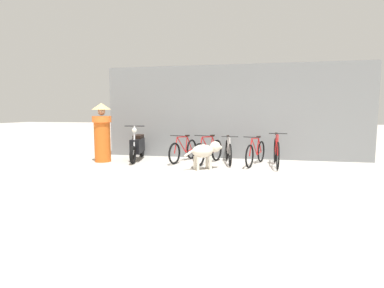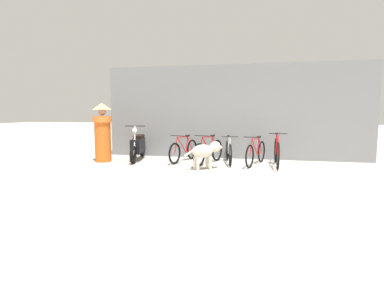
% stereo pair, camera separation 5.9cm
% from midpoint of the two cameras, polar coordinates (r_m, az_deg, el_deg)
% --- Properties ---
extents(ground_plane, '(60.00, 60.00, 0.00)m').
position_cam_midpoint_polar(ground_plane, '(6.41, 5.41, -7.16)').
color(ground_plane, '#ADA89E').
extents(shop_wall_back, '(8.22, 0.20, 2.92)m').
position_cam_midpoint_polar(shop_wall_back, '(9.52, 7.61, 6.05)').
color(shop_wall_back, slate).
rests_on(shop_wall_back, ground).
extents(bicycle_0, '(0.58, 1.61, 0.80)m').
position_cam_midpoint_polar(bicycle_0, '(8.86, -1.82, -1.25)').
color(bicycle_0, black).
rests_on(bicycle_0, ground).
extents(bicycle_1, '(0.65, 1.66, 0.84)m').
position_cam_midpoint_polar(bicycle_1, '(8.50, 2.94, -1.48)').
color(bicycle_1, black).
rests_on(bicycle_1, ground).
extents(bicycle_2, '(0.46, 1.67, 0.80)m').
position_cam_midpoint_polar(bicycle_2, '(8.68, 6.76, -1.40)').
color(bicycle_2, black).
rests_on(bicycle_2, ground).
extents(bicycle_3, '(0.61, 1.62, 0.81)m').
position_cam_midpoint_polar(bicycle_3, '(8.49, 11.84, -1.65)').
color(bicycle_3, black).
rests_on(bicycle_3, ground).
extents(bicycle_4, '(0.46, 1.78, 0.93)m').
position_cam_midpoint_polar(bicycle_4, '(8.44, 15.59, -1.46)').
color(bicycle_4, black).
rests_on(bicycle_4, ground).
extents(motorcycle, '(0.58, 1.85, 1.07)m').
position_cam_midpoint_polar(motorcycle, '(9.24, -10.52, -0.44)').
color(motorcycle, black).
rests_on(motorcycle, ground).
extents(stray_dog, '(0.92, 0.72, 0.71)m').
position_cam_midpoint_polar(stray_dog, '(7.63, 2.44, -1.33)').
color(stray_dog, beige).
rests_on(stray_dog, ground).
extents(person_in_robes, '(0.60, 0.60, 1.72)m').
position_cam_midpoint_polar(person_in_robes, '(9.17, -16.93, 2.36)').
color(person_in_robes, orange).
rests_on(person_in_robes, ground).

